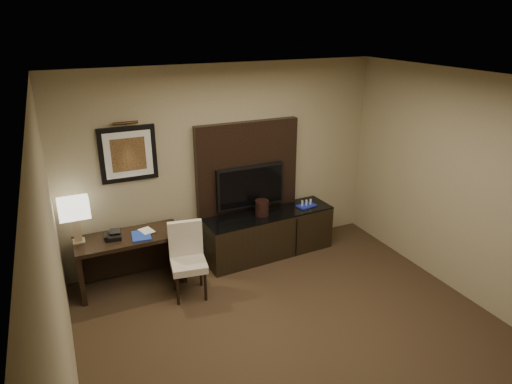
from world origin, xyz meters
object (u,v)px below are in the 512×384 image
ice_bucket (262,208)px  minibar_tray (306,203)px  credenza (269,234)px  desk (131,260)px  table_lamp (76,220)px  tv (250,186)px  desk_chair (189,264)px  desk_phone (113,235)px

ice_bucket → minibar_tray: (0.72, 0.01, -0.06)m
credenza → minibar_tray: (0.60, -0.01, 0.37)m
desk → table_lamp: (-0.57, 0.09, 0.64)m
desk → ice_bucket: (1.84, -0.02, 0.41)m
tv → minibar_tray: bearing=-13.7°
tv → minibar_tray: size_ratio=3.66×
table_lamp → tv: bearing=2.4°
desk_chair → ice_bucket: desk_chair is taller
tv → table_lamp: size_ratio=1.73×
desk → minibar_tray: bearing=-0.7°
desk → table_lamp: bearing=170.3°
desk_phone → ice_bucket: size_ratio=0.88×
table_lamp → minibar_tray: (3.13, -0.10, -0.29)m
desk_phone → minibar_tray: size_ratio=0.70×
desk → desk_phone: desk_phone is taller
table_lamp → ice_bucket: (2.41, -0.11, -0.23)m
credenza → ice_bucket: bearing=-176.1°
desk → credenza: (1.96, -0.00, -0.02)m
credenza → ice_bucket: size_ratio=8.65×
credenza → tv: 0.75m
tv → desk_phone: size_ratio=5.22×
credenza → table_lamp: bearing=174.5°
desk_chair → minibar_tray: size_ratio=3.19×
credenza → desk_phone: (-2.13, -0.00, 0.42)m
desk → desk_phone: 0.43m
table_lamp → minibar_tray: bearing=-1.8°
desk_phone → table_lamp: bearing=175.1°
desk → desk_phone: (-0.18, -0.00, 0.39)m
table_lamp → minibar_tray: size_ratio=2.11×
minibar_tray → desk_phone: bearing=179.9°
desk_phone → ice_bucket: bearing=7.9°
ice_bucket → desk_phone: bearing=179.6°
credenza → tv: tv is taller
credenza → desk_phone: size_ratio=9.81×
desk_chair → desk_phone: (-0.78, 0.54, 0.31)m
ice_bucket → desk: bearing=179.5°
credenza → tv: size_ratio=1.88×
desk_chair → desk_phone: size_ratio=4.55×
desk → desk_chair: (0.60, -0.54, 0.09)m
desk_phone → minibar_tray: (2.74, -0.01, -0.04)m
tv → desk_phone: bearing=-174.3°
desk_chair → minibar_tray: 2.05m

